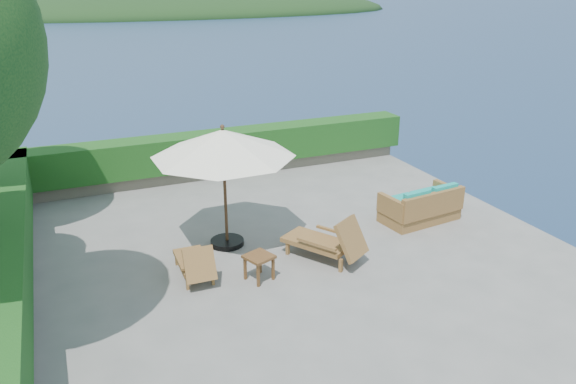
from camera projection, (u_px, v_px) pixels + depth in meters
name	position (u px, v px, depth m)	size (l,w,h in m)	color
ground	(290.00, 252.00, 12.35)	(12.00, 12.00, 0.00)	gray
foundation	(290.00, 313.00, 12.90)	(12.00, 12.00, 3.00)	#524A41
ocean	(290.00, 364.00, 13.43)	(600.00, 600.00, 0.00)	#162C47
offshore_island	(163.00, 13.00, 142.74)	(126.00, 57.60, 12.60)	black
planter_wall_far	(217.00, 170.00, 17.09)	(12.00, 0.60, 0.36)	slate
planter_wall_left	(8.00, 299.00, 10.23)	(0.60, 12.00, 0.36)	slate
hedge_far	(216.00, 148.00, 16.85)	(12.40, 0.90, 1.00)	#143F12
hedge_left	(1.00, 267.00, 9.99)	(0.90, 12.40, 1.00)	#143F12
patio_umbrella	(223.00, 144.00, 11.87)	(4.02, 4.02, 2.79)	black
lounge_left	(195.00, 262.00, 11.19)	(0.69, 1.47, 0.84)	olive
lounge_right	(328.00, 241.00, 11.89)	(1.56, 1.92, 1.04)	olive
side_table	(259.00, 260.00, 11.09)	(0.65, 0.65, 0.54)	brown
wicker_loveseat	(422.00, 207.00, 13.80)	(2.05, 1.22, 0.95)	olive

